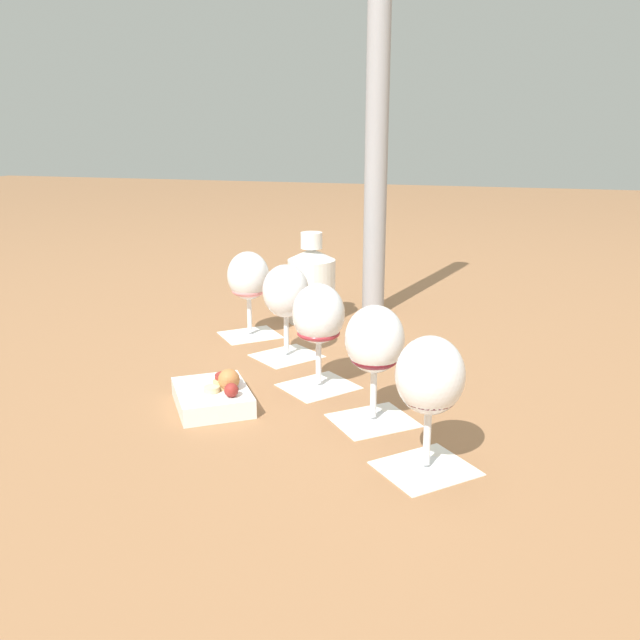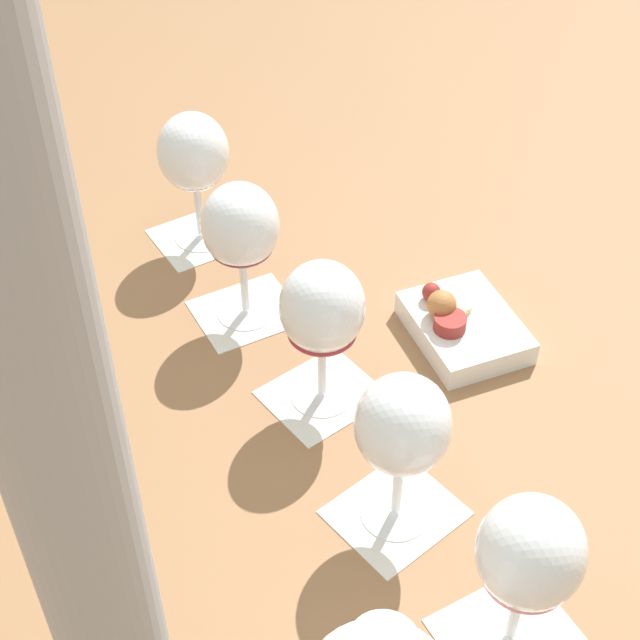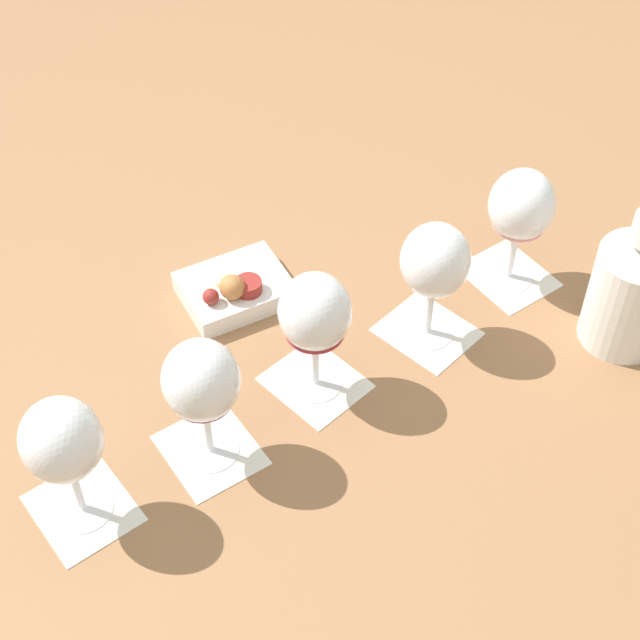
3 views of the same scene
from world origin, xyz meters
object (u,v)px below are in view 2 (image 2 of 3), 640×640
Objects in this scene: wine_glass_0 at (529,558)px; wine_glass_1 at (402,431)px; wine_glass_2 at (323,313)px; wine_glass_4 at (194,158)px; snack_dish at (461,325)px; wine_glass_3 at (241,231)px; umbrella_pole at (95,572)px.

wine_glass_0 and wine_glass_1 have the same top height.
wine_glass_0 is 0.32m from wine_glass_2.
wine_glass_4 reaches higher than snack_dish.
wine_glass_1 is at bearing 127.30° from wine_glass_2.
wine_glass_2 is 0.31m from wine_glass_4.
wine_glass_2 is at bearing 132.35° from wine_glass_4.
wine_glass_1 is at bearing -41.90° from wine_glass_0.
wine_glass_4 is (0.21, -0.23, -0.00)m from wine_glass_2.
wine_glass_3 is (0.21, -0.24, -0.00)m from wine_glass_1.
snack_dish is (-0.03, -0.25, -0.10)m from wine_glass_1.
umbrella_pole is (-0.12, 0.58, 0.28)m from wine_glass_3.
wine_glass_4 is at bearing -47.65° from wine_glass_2.
snack_dish is 0.22× the size of umbrella_pole.
snack_dish is at bearing -136.64° from wine_glass_2.
umbrella_pole is at bearing 75.45° from wine_glass_1.
wine_glass_2 is (0.22, -0.23, 0.00)m from wine_glass_0.
wine_glass_0 is at bearing 132.54° from wine_glass_2.
wine_glass_3 reaches higher than snack_dish.
wine_glass_2 is 1.00× the size of wine_glass_4.
wine_glass_1 is 0.45m from umbrella_pole.
umbrella_pole is at bearing 91.15° from wine_glass_2.
wine_glass_3 is 0.15m from wine_glass_4.
wine_glass_0 is at bearing -130.12° from umbrella_pole.
wine_glass_0 is 1.00× the size of wine_glass_3.
wine_glass_3 and wine_glass_4 have the same top height.
wine_glass_3 is 0.22× the size of umbrella_pole.
wine_glass_1 reaches higher than snack_dish.
wine_glass_2 is at bearing 43.36° from snack_dish.
snack_dish is (-0.24, -0.01, -0.10)m from wine_glass_3.
wine_glass_1 is 1.00× the size of wine_glass_2.
wine_glass_4 is (0.09, -0.12, -0.00)m from wine_glass_3.
snack_dish is (-0.34, 0.11, -0.10)m from wine_glass_4.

